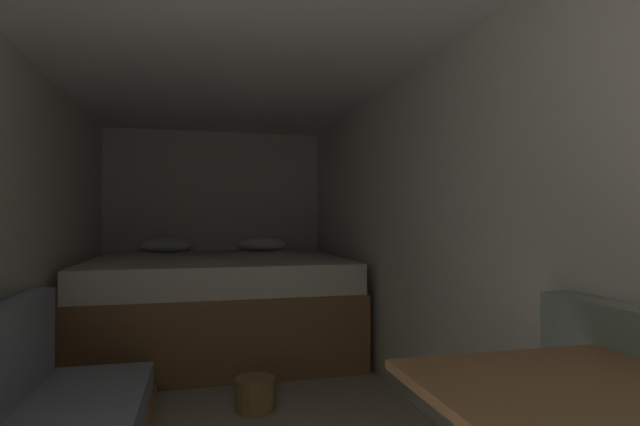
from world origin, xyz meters
The scene contains 5 objects.
wall_back centered at (0.00, 5.19, 1.04)m, with size 2.36×0.05×2.08m, color silver.
wall_right centered at (1.15, 2.37, 1.04)m, with size 0.05×5.58×2.08m, color silver.
ceiling_slab centered at (0.00, 2.37, 2.11)m, with size 2.36×5.58×0.05m, color white.
bed centered at (0.00, 4.18, 0.41)m, with size 2.14×1.88×0.96m.
wicker_basket centered at (0.17, 2.76, 0.10)m, with size 0.24×0.24×0.19m.
Camera 1 is at (-0.17, -0.23, 1.16)m, focal length 27.74 mm.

